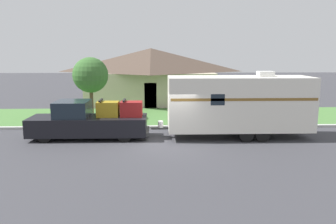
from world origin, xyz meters
TOP-DOWN VIEW (x-y plane):
  - ground_plane at (0.00, 0.00)m, footprint 120.00×120.00m
  - curb_strip at (0.00, 3.75)m, footprint 80.00×0.30m
  - lawn_strip at (0.00, 7.40)m, footprint 80.00×7.00m
  - house_across_street at (-1.27, 14.52)m, footprint 11.96×7.44m
  - pickup_truck at (-4.36, 1.51)m, footprint 6.30×1.99m
  - travel_trailer at (3.69, 1.51)m, footprint 8.53×2.38m
  - mailbox at (4.90, 4.82)m, footprint 0.48×0.20m
  - tree_in_yard at (-5.25, 6.77)m, footprint 2.41×2.41m

SIDE VIEW (x-z plane):
  - ground_plane at x=0.00m, z-range 0.00..0.00m
  - lawn_strip at x=0.00m, z-range 0.00..0.03m
  - curb_strip at x=0.00m, z-range 0.00..0.14m
  - pickup_truck at x=-4.36m, z-range -0.14..1.96m
  - mailbox at x=4.90m, z-range 0.36..1.72m
  - travel_trailer at x=3.69m, z-range 0.07..3.64m
  - house_across_street at x=-1.27m, z-range 0.09..5.03m
  - tree_in_yard at x=-5.25m, z-range 0.90..5.15m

